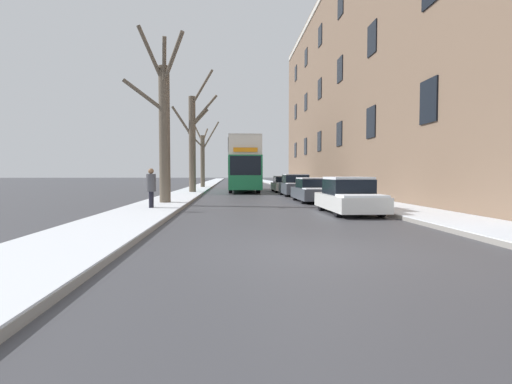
# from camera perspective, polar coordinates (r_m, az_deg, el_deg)

# --- Properties ---
(ground_plane) EXTENTS (320.00, 320.00, 0.00)m
(ground_plane) POSITION_cam_1_polar(r_m,az_deg,el_deg) (8.00, 9.54, -8.48)
(ground_plane) COLOR #424247
(sidewalk_left) EXTENTS (2.50, 130.00, 0.16)m
(sidewalk_left) POSITION_cam_1_polar(r_m,az_deg,el_deg) (60.75, -6.77, 1.20)
(sidewalk_left) COLOR gray
(sidewalk_left) RESTS_ON ground
(sidewalk_right) EXTENTS (2.50, 130.00, 0.16)m
(sidewalk_right) POSITION_cam_1_polar(r_m,az_deg,el_deg) (61.05, 2.86, 1.22)
(sidewalk_right) COLOR gray
(sidewalk_right) RESTS_ON ground
(terrace_facade_right) EXTENTS (9.10, 45.94, 17.85)m
(terrace_facade_right) POSITION_cam_1_polar(r_m,az_deg,el_deg) (36.00, 17.59, 14.32)
(terrace_facade_right) COLOR #7A604C
(terrace_facade_right) RESTS_ON ground
(bare_tree_left_0) EXTENTS (3.17, 2.50, 8.34)m
(bare_tree_left_0) POSITION_cam_1_polar(r_m,az_deg,el_deg) (19.84, -13.06, 9.22)
(bare_tree_left_0) COLOR brown
(bare_tree_left_0) RESTS_ON ground
(bare_tree_left_1) EXTENTS (3.56, 1.77, 9.15)m
(bare_tree_left_1) POSITION_cam_1_polar(r_m,az_deg,el_deg) (31.07, -9.00, 7.36)
(bare_tree_left_1) COLOR brown
(bare_tree_left_1) RESTS_ON ground
(bare_tree_left_2) EXTENTS (3.27, 3.62, 7.37)m
(bare_tree_left_2) POSITION_cam_1_polar(r_m,az_deg,el_deg) (42.97, -7.63, 5.03)
(bare_tree_left_2) COLOR brown
(bare_tree_left_2) RESTS_ON ground
(double_decker_bus) EXTENTS (2.58, 11.35, 4.51)m
(double_decker_bus) POSITION_cam_1_polar(r_m,az_deg,el_deg) (35.07, -1.86, 4.25)
(double_decker_bus) COLOR #1E7A47
(double_decker_bus) RESTS_ON ground
(parked_car_0) EXTENTS (1.78, 4.30, 1.42)m
(parked_car_0) POSITION_cam_1_polar(r_m,az_deg,el_deg) (15.84, 13.11, -0.67)
(parked_car_0) COLOR silver
(parked_car_0) RESTS_ON ground
(parked_car_1) EXTENTS (1.90, 4.53, 1.33)m
(parked_car_1) POSITION_cam_1_polar(r_m,az_deg,el_deg) (22.12, 8.27, 0.21)
(parked_car_1) COLOR #474C56
(parked_car_1) RESTS_ON ground
(parked_car_2) EXTENTS (1.88, 4.28, 1.52)m
(parked_car_2) POSITION_cam_1_polar(r_m,az_deg,el_deg) (28.24, 5.67, 0.89)
(parked_car_2) COLOR #474C56
(parked_car_2) RESTS_ON ground
(parked_car_3) EXTENTS (1.83, 4.44, 1.36)m
(parked_car_3) POSITION_cam_1_polar(r_m,az_deg,el_deg) (34.42, 3.98, 1.09)
(parked_car_3) COLOR silver
(parked_car_3) RESTS_ON ground
(pedestrian_left_sidewalk) EXTENTS (0.38, 0.38, 1.76)m
(pedestrian_left_sidewalk) POSITION_cam_1_polar(r_m,az_deg,el_deg) (16.78, -14.75, 0.57)
(pedestrian_left_sidewalk) COLOR black
(pedestrian_left_sidewalk) RESTS_ON ground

